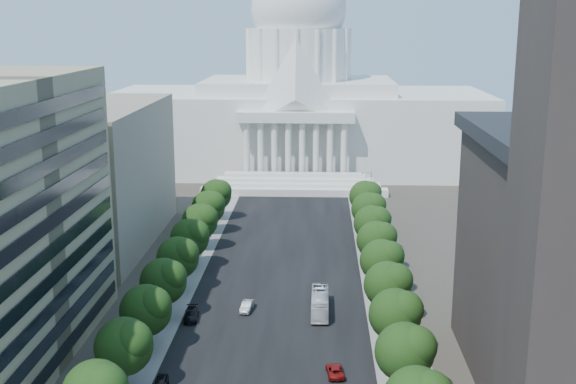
# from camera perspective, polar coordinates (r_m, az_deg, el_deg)

# --- Properties ---
(road_asphalt) EXTENTS (30.00, 260.00, 0.01)m
(road_asphalt) POSITION_cam_1_polar(r_m,az_deg,el_deg) (146.71, -0.33, -5.37)
(road_asphalt) COLOR black
(road_asphalt) RESTS_ON ground
(sidewalk_left) EXTENTS (8.00, 260.00, 0.02)m
(sidewalk_left) POSITION_cam_1_polar(r_m,az_deg,el_deg) (148.83, -7.68, -5.22)
(sidewalk_left) COLOR gray
(sidewalk_left) RESTS_ON ground
(sidewalk_right) EXTENTS (8.00, 260.00, 0.02)m
(sidewalk_right) POSITION_cam_1_polar(r_m,az_deg,el_deg) (147.04, 7.12, -5.43)
(sidewalk_right) COLOR gray
(sidewalk_right) RESTS_ON ground
(capitol) EXTENTS (120.00, 56.00, 73.00)m
(capitol) POSITION_cam_1_polar(r_m,az_deg,el_deg) (235.38, 0.82, 6.71)
(capitol) COLOR white
(capitol) RESTS_ON ground
(office_block_left_far) EXTENTS (38.00, 52.00, 30.00)m
(office_block_left_far) POSITION_cam_1_polar(r_m,az_deg,el_deg) (161.84, -17.39, 1.29)
(office_block_left_far) COLOR gray
(office_block_left_far) RESTS_ON ground
(tree_l_c) EXTENTS (7.79, 7.60, 9.97)m
(tree_l_c) POSITION_cam_1_polar(r_m,az_deg,el_deg) (96.99, -12.69, -11.72)
(tree_l_c) COLOR #33261C
(tree_l_c) RESTS_ON ground
(tree_l_d) EXTENTS (7.79, 7.60, 9.97)m
(tree_l_d) POSITION_cam_1_polar(r_m,az_deg,el_deg) (107.62, -11.03, -9.06)
(tree_l_d) COLOR #33261C
(tree_l_d) RESTS_ON ground
(tree_l_e) EXTENTS (7.79, 7.60, 9.97)m
(tree_l_e) POSITION_cam_1_polar(r_m,az_deg,el_deg) (118.52, -9.69, -6.88)
(tree_l_e) COLOR #33261C
(tree_l_e) RESTS_ON ground
(tree_l_f) EXTENTS (7.79, 7.60, 9.97)m
(tree_l_f) POSITION_cam_1_polar(r_m,az_deg,el_deg) (129.61, -8.59, -5.06)
(tree_l_f) COLOR #33261C
(tree_l_f) RESTS_ON ground
(tree_l_g) EXTENTS (7.79, 7.60, 9.97)m
(tree_l_g) POSITION_cam_1_polar(r_m,az_deg,el_deg) (140.84, -7.67, -3.54)
(tree_l_g) COLOR #33261C
(tree_l_g) RESTS_ON ground
(tree_l_h) EXTENTS (7.79, 7.60, 9.97)m
(tree_l_h) POSITION_cam_1_polar(r_m,az_deg,el_deg) (152.20, -6.88, -2.24)
(tree_l_h) COLOR #33261C
(tree_l_h) RESTS_ON ground
(tree_l_i) EXTENTS (7.79, 7.60, 9.97)m
(tree_l_i) POSITION_cam_1_polar(r_m,az_deg,el_deg) (163.65, -6.21, -1.12)
(tree_l_i) COLOR #33261C
(tree_l_i) RESTS_ON ground
(tree_l_j) EXTENTS (7.79, 7.60, 9.97)m
(tree_l_j) POSITION_cam_1_polar(r_m,az_deg,el_deg) (175.17, -5.62, -0.14)
(tree_l_j) COLOR #33261C
(tree_l_j) RESTS_ON ground
(tree_r_c) EXTENTS (7.79, 7.60, 9.97)m
(tree_r_c) POSITION_cam_1_polar(r_m,az_deg,el_deg) (94.50, 9.41, -12.25)
(tree_r_c) COLOR #33261C
(tree_r_c) RESTS_ON ground
(tree_r_d) EXTENTS (7.79, 7.60, 9.97)m
(tree_r_d) POSITION_cam_1_polar(r_m,az_deg,el_deg) (105.38, 8.65, -9.45)
(tree_r_d) COLOR #33261C
(tree_r_d) RESTS_ON ground
(tree_r_e) EXTENTS (7.79, 7.60, 9.97)m
(tree_r_e) POSITION_cam_1_polar(r_m,az_deg,el_deg) (116.49, 8.04, -7.18)
(tree_r_e) COLOR #33261C
(tree_r_e) RESTS_ON ground
(tree_r_f) EXTENTS (7.79, 7.60, 9.97)m
(tree_r_f) POSITION_cam_1_polar(r_m,az_deg,el_deg) (127.75, 7.54, -5.30)
(tree_r_f) COLOR #33261C
(tree_r_f) RESTS_ON ground
(tree_r_g) EXTENTS (7.79, 7.60, 9.97)m
(tree_r_g) POSITION_cam_1_polar(r_m,az_deg,el_deg) (139.14, 7.12, -3.73)
(tree_r_g) COLOR #33261C
(tree_r_g) RESTS_ON ground
(tree_r_h) EXTENTS (7.79, 7.60, 9.97)m
(tree_r_h) POSITION_cam_1_polar(r_m,az_deg,el_deg) (150.63, 6.77, -2.40)
(tree_r_h) COLOR #33261C
(tree_r_h) RESTS_ON ground
(tree_r_i) EXTENTS (7.79, 7.60, 9.97)m
(tree_r_i) POSITION_cam_1_polar(r_m,az_deg,el_deg) (162.19, 6.47, -1.26)
(tree_r_i) COLOR #33261C
(tree_r_i) RESTS_ON ground
(tree_r_j) EXTENTS (7.79, 7.60, 9.97)m
(tree_r_j) POSITION_cam_1_polar(r_m,az_deg,el_deg) (173.80, 6.21, -0.26)
(tree_r_j) COLOR #33261C
(tree_r_j) RESTS_ON ground
(streetlight_b) EXTENTS (2.61, 0.44, 9.00)m
(streetlight_b) POSITION_cam_1_polar(r_m,az_deg,el_deg) (94.25, 10.42, -12.79)
(streetlight_b) COLOR gray
(streetlight_b) RESTS_ON ground
(streetlight_c) EXTENTS (2.61, 0.44, 9.00)m
(streetlight_c) POSITION_cam_1_polar(r_m,az_deg,el_deg) (117.05, 8.79, -7.43)
(streetlight_c) COLOR gray
(streetlight_c) RESTS_ON ground
(streetlight_d) EXTENTS (2.61, 0.44, 9.00)m
(streetlight_d) POSITION_cam_1_polar(r_m,az_deg,el_deg) (140.60, 7.71, -3.84)
(streetlight_d) COLOR gray
(streetlight_d) RESTS_ON ground
(streetlight_e) EXTENTS (2.61, 0.44, 9.00)m
(streetlight_e) POSITION_cam_1_polar(r_m,az_deg,el_deg) (164.58, 6.96, -1.28)
(streetlight_e) COLOR gray
(streetlight_e) RESTS_ON ground
(streetlight_f) EXTENTS (2.61, 0.44, 9.00)m
(streetlight_f) POSITION_cam_1_polar(r_m,az_deg,el_deg) (188.82, 6.40, 0.62)
(streetlight_f) COLOR gray
(streetlight_f) RESTS_ON ground
(car_dark_a) EXTENTS (2.14, 4.66, 1.55)m
(car_dark_a) POSITION_cam_1_polar(r_m,az_deg,el_deg) (98.98, -10.04, -14.72)
(car_dark_a) COLOR black
(car_dark_a) RESTS_ON ground
(car_silver) EXTENTS (2.18, 4.87, 1.55)m
(car_silver) POSITION_cam_1_polar(r_m,az_deg,el_deg) (121.75, -3.27, -9.01)
(car_silver) COLOR #9CA0A4
(car_silver) RESTS_ON ground
(car_red) EXTENTS (2.72, 4.98, 1.32)m
(car_red) POSITION_cam_1_polar(r_m,az_deg,el_deg) (101.25, 3.73, -13.92)
(car_red) COLOR maroon
(car_red) RESTS_ON ground
(car_dark_b) EXTENTS (2.72, 5.64, 1.58)m
(car_dark_b) POSITION_cam_1_polar(r_m,az_deg,el_deg) (119.27, -7.66, -9.59)
(car_dark_b) COLOR black
(car_dark_b) RESTS_ON ground
(city_bus) EXTENTS (2.83, 11.84, 3.30)m
(city_bus) POSITION_cam_1_polar(r_m,az_deg,el_deg) (120.72, 2.54, -8.75)
(city_bus) COLOR silver
(city_bus) RESTS_ON ground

